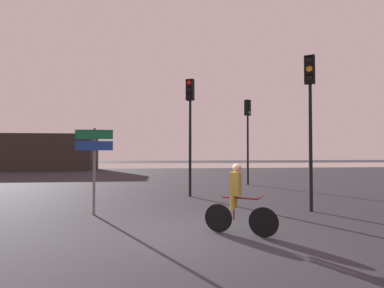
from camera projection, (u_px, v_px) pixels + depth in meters
ground_plane at (194, 235)px, 6.77m from camera, size 120.00×120.00×0.00m
water_strip at (165, 165)px, 42.43m from camera, size 80.00×16.00×0.01m
distant_building at (36, 152)px, 31.09m from camera, size 11.87×4.00×3.74m
traffic_light_far_right at (248, 126)px, 17.29m from camera, size 0.40×0.42×4.90m
traffic_light_center at (190, 116)px, 12.75m from camera, size 0.39×0.41×4.99m
traffic_light_near_right at (310, 104)px, 9.56m from camera, size 0.40×0.42×4.97m
direction_sign_post at (94, 155)px, 8.97m from camera, size 1.10×0.12×2.60m
cyclist at (237, 198)px, 6.85m from camera, size 1.51×0.88×1.62m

